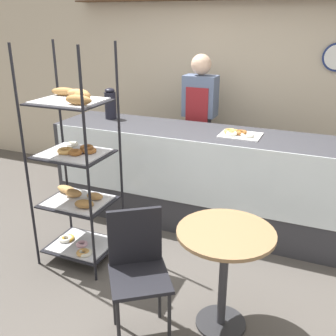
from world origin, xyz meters
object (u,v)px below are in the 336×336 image
object	(u,v)px
cafe_table	(225,257)
person_worker	(200,122)
cafe_chair	(137,262)
donut_tray_counter	(238,134)
pastry_rack	(76,172)
coffee_carafe	(110,104)

from	to	relation	value
cafe_table	person_worker	bearing A→B (deg)	113.55
cafe_chair	donut_tray_counter	size ratio (longest dim) A/B	2.33
pastry_rack	cafe_table	size ratio (longest dim) A/B	2.49
cafe_table	coffee_carafe	world-z (taller)	coffee_carafe
cafe_chair	donut_tray_counter	world-z (taller)	donut_tray_counter
cafe_chair	donut_tray_counter	distance (m)	1.73
pastry_rack	donut_tray_counter	xyz separation A→B (m)	(1.12, 1.05, 0.18)
pastry_rack	person_worker	world-z (taller)	pastry_rack
cafe_chair	coffee_carafe	distance (m)	2.23
person_worker	donut_tray_counter	size ratio (longest dim) A/B	4.42
pastry_rack	donut_tray_counter	size ratio (longest dim) A/B	4.93
person_worker	cafe_table	xyz separation A→B (m)	(0.86, -1.98, -0.38)
pastry_rack	donut_tray_counter	distance (m)	1.55
cafe_table	cafe_chair	xyz separation A→B (m)	(-0.52, -0.27, -0.01)
cafe_chair	cafe_table	bearing A→B (deg)	-8.32
donut_tray_counter	coffee_carafe	bearing A→B (deg)	175.41
person_worker	coffee_carafe	distance (m)	1.03
pastry_rack	coffee_carafe	bearing A→B (deg)	106.46
pastry_rack	cafe_table	xyz separation A→B (m)	(1.40, -0.33, -0.27)
person_worker	pastry_rack	bearing A→B (deg)	-107.96
person_worker	donut_tray_counter	world-z (taller)	person_worker
pastry_rack	person_worker	distance (m)	1.74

